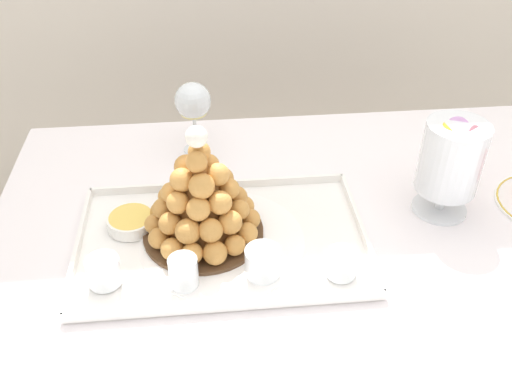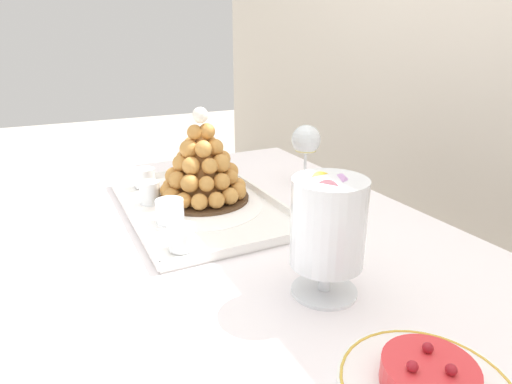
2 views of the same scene
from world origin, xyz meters
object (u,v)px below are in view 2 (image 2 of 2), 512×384
(croquembouche, at_px, (202,167))
(dessert_cup_mid_right, at_px, (182,238))
(serving_tray, at_px, (200,206))
(wine_glass, at_px, (306,142))
(creme_brulee_ramekin, at_px, (199,178))
(dessert_cup_left, at_px, (144,178))
(macaron_goblet, at_px, (328,224))
(dessert_cup_centre, at_px, (170,212))
(fruit_tart_plate, at_px, (428,381))
(dessert_cup_mid_left, at_px, (150,193))

(croquembouche, xyz_separation_m, dessert_cup_mid_right, (0.24, -0.13, -0.06))
(serving_tray, distance_m, wine_glass, 0.36)
(creme_brulee_ramekin, distance_m, wine_glass, 0.33)
(creme_brulee_ramekin, bearing_deg, dessert_cup_left, -102.85)
(dessert_cup_mid_right, relative_size, wine_glass, 0.31)
(creme_brulee_ramekin, height_order, macaron_goblet, macaron_goblet)
(dessert_cup_centre, xyz_separation_m, fruit_tart_plate, (0.62, 0.14, -0.02))
(dessert_cup_centre, height_order, creme_brulee_ramekin, dessert_cup_centre)
(dessert_cup_centre, bearing_deg, dessert_cup_mid_right, -6.43)
(dessert_cup_mid_right, bearing_deg, croquembouche, 151.13)
(macaron_goblet, bearing_deg, creme_brulee_ramekin, -179.70)
(dessert_cup_mid_left, xyz_separation_m, fruit_tart_plate, (0.76, 0.16, -0.02))
(serving_tray, relative_size, macaron_goblet, 2.56)
(serving_tray, xyz_separation_m, dessert_cup_mid_right, (0.21, -0.11, 0.03))
(fruit_tart_plate, bearing_deg, macaron_goblet, 177.37)
(dessert_cup_mid_left, xyz_separation_m, creme_brulee_ramekin, (-0.10, 0.17, -0.01))
(serving_tray, relative_size, dessert_cup_mid_right, 10.23)
(dessert_cup_centre, bearing_deg, dessert_cup_left, 179.06)
(dessert_cup_left, relative_size, fruit_tart_plate, 0.27)
(croquembouche, height_order, wine_glass, croquembouche)
(dessert_cup_mid_left, bearing_deg, creme_brulee_ramekin, 122.33)
(croquembouche, bearing_deg, wine_glass, 92.03)
(dessert_cup_mid_right, bearing_deg, wine_glass, 119.37)
(dessert_cup_left, xyz_separation_m, dessert_cup_mid_right, (0.42, -0.02, -0.00))
(dessert_cup_mid_right, bearing_deg, creme_brulee_ramekin, 156.27)
(serving_tray, distance_m, dessert_cup_left, 0.23)
(serving_tray, bearing_deg, wine_glass, 97.75)
(fruit_tart_plate, xyz_separation_m, wine_glass, (-0.73, 0.29, 0.11))
(creme_brulee_ramekin, bearing_deg, fruit_tart_plate, -0.49)
(dessert_cup_mid_left, height_order, dessert_cup_centre, dessert_cup_mid_left)
(macaron_goblet, xyz_separation_m, wine_glass, (-0.50, 0.28, 0.00))
(serving_tray, xyz_separation_m, fruit_tart_plate, (0.69, 0.05, 0.01))
(dessert_cup_mid_right, distance_m, wine_glass, 0.52)
(croquembouche, bearing_deg, dessert_cup_mid_right, -28.87)
(dessert_cup_mid_left, bearing_deg, serving_tray, 56.31)
(dessert_cup_left, distance_m, creme_brulee_ramekin, 0.15)
(dessert_cup_left, xyz_separation_m, fruit_tart_plate, (0.90, 0.14, -0.02))
(dessert_cup_mid_left, height_order, dessert_cup_mid_right, dessert_cup_mid_left)
(croquembouche, height_order, dessert_cup_mid_right, croquembouche)
(croquembouche, xyz_separation_m, dessert_cup_left, (-0.17, -0.11, -0.06))
(croquembouche, distance_m, macaron_goblet, 0.49)
(macaron_goblet, xyz_separation_m, fruit_tart_plate, (0.23, -0.01, -0.11))
(fruit_tart_plate, distance_m, wine_glass, 0.79)
(serving_tray, height_order, wine_glass, wine_glass)
(dessert_cup_mid_right, bearing_deg, dessert_cup_centre, 173.57)
(wine_glass, bearing_deg, creme_brulee_ramekin, -114.80)
(serving_tray, bearing_deg, macaron_goblet, 7.77)
(creme_brulee_ramekin, height_order, wine_glass, wine_glass)
(creme_brulee_ramekin, height_order, fruit_tart_plate, fruit_tart_plate)
(serving_tray, height_order, creme_brulee_ramekin, creme_brulee_ramekin)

